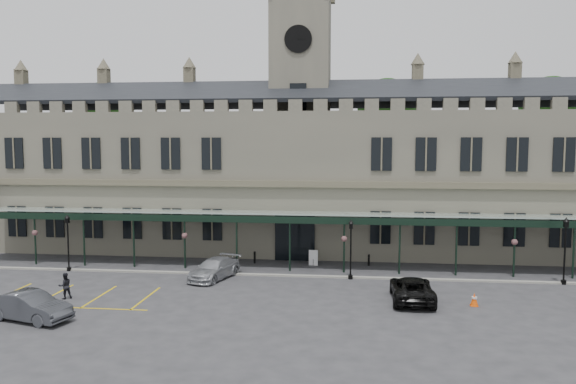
# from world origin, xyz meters

# --- Properties ---
(ground) EXTENTS (140.00, 140.00, 0.00)m
(ground) POSITION_xyz_m (0.00, 0.00, 0.00)
(ground) COLOR #2F2F32
(station_building) EXTENTS (60.00, 10.36, 17.30)m
(station_building) POSITION_xyz_m (0.00, 15.91, 6.47)
(station_building) COLOR #5C594D
(station_building) RESTS_ON ground
(clock_tower) EXTENTS (5.60, 5.60, 24.80)m
(clock_tower) POSITION_xyz_m (0.00, 16.00, 13.11)
(clock_tower) COLOR #5C594D
(clock_tower) RESTS_ON ground
(canopy) EXTENTS (50.00, 4.10, 4.30)m
(canopy) POSITION_xyz_m (0.00, 7.46, 2.40)
(canopy) COLOR #8C9E93
(canopy) RESTS_ON ground
(kerb) EXTENTS (60.00, 0.40, 0.12)m
(kerb) POSITION_xyz_m (0.00, 5.50, 0.06)
(kerb) COLOR gray
(kerb) RESTS_ON ground
(parking_markings) EXTENTS (16.00, 6.00, 0.01)m
(parking_markings) POSITION_xyz_m (-14.00, -1.50, 0.00)
(parking_markings) COLOR gold
(parking_markings) RESTS_ON ground
(tree_behind_left) EXTENTS (6.00, 6.00, 16.00)m
(tree_behind_left) POSITION_xyz_m (-22.00, 25.00, 12.81)
(tree_behind_left) COLOR #332314
(tree_behind_left) RESTS_ON ground
(tree_behind_mid) EXTENTS (6.00, 6.00, 16.00)m
(tree_behind_mid) POSITION_xyz_m (8.00, 25.00, 12.81)
(tree_behind_mid) COLOR #332314
(tree_behind_mid) RESTS_ON ground
(tree_behind_right) EXTENTS (6.00, 6.00, 16.00)m
(tree_behind_right) POSITION_xyz_m (24.00, 25.00, 12.81)
(tree_behind_right) COLOR #332314
(tree_behind_right) RESTS_ON ground
(lamp_post_left) EXTENTS (0.40, 0.40, 4.23)m
(lamp_post_left) POSITION_xyz_m (-16.31, 5.35, 2.51)
(lamp_post_left) COLOR black
(lamp_post_left) RESTS_ON ground
(lamp_post_mid) EXTENTS (0.40, 0.40, 4.20)m
(lamp_post_mid) POSITION_xyz_m (4.49, 5.23, 2.49)
(lamp_post_mid) COLOR black
(lamp_post_mid) RESTS_ON ground
(lamp_post_right) EXTENTS (0.43, 0.43, 4.56)m
(lamp_post_right) POSITION_xyz_m (18.75, 5.39, 2.70)
(lamp_post_right) COLOR black
(lamp_post_right) RESTS_ON ground
(traffic_cone) EXTENTS (0.48, 0.48, 0.77)m
(traffic_cone) POSITION_xyz_m (11.70, -0.40, 0.37)
(traffic_cone) COLOR #FB5007
(traffic_cone) RESTS_ON ground
(sign_board) EXTENTS (0.70, 0.15, 1.20)m
(sign_board) POSITION_xyz_m (1.61, 9.24, 0.59)
(sign_board) COLOR black
(sign_board) RESTS_ON ground
(bollard_left) EXTENTS (0.17, 0.17, 0.94)m
(bollard_left) POSITION_xyz_m (-3.04, 9.48, 0.47)
(bollard_left) COLOR black
(bollard_left) RESTS_ON ground
(bollard_right) EXTENTS (0.16, 0.16, 0.88)m
(bollard_right) POSITION_xyz_m (5.88, 9.60, 0.44)
(bollard_right) COLOR black
(bollard_right) RESTS_ON ground
(car_left_b) EXTENTS (5.01, 2.86, 1.56)m
(car_left_b) POSITION_xyz_m (-12.62, -5.85, 0.78)
(car_left_b) COLOR #393B41
(car_left_b) RESTS_ON ground
(car_taxi) EXTENTS (3.37, 5.22, 1.41)m
(car_taxi) POSITION_xyz_m (-5.00, 4.26, 0.70)
(car_taxi) COLOR #A1A3A9
(car_taxi) RESTS_ON ground
(car_van) EXTENTS (2.49, 5.30, 1.47)m
(car_van) POSITION_xyz_m (8.18, 0.25, 0.73)
(car_van) COLOR black
(car_van) RESTS_ON ground
(person_b) EXTENTS (0.99, 0.98, 1.61)m
(person_b) POSITION_xyz_m (-12.85, -1.67, 0.80)
(person_b) COLOR black
(person_b) RESTS_ON ground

